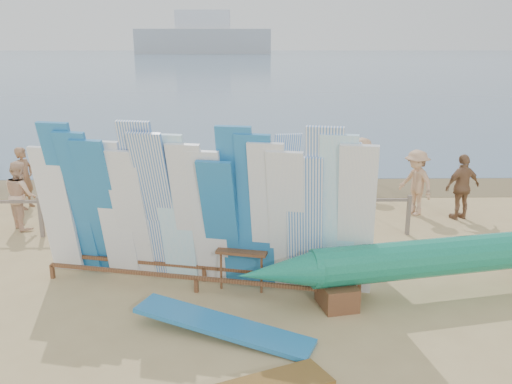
{
  "coord_description": "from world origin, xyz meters",
  "views": [
    {
      "loc": [
        2.47,
        -8.21,
        4.12
      ],
      "look_at": [
        2.65,
        2.45,
        1.15
      ],
      "focal_mm": 38.0,
      "sensor_mm": 36.0,
      "label": 1
    }
  ],
  "objects_px": {
    "side_surfboard_rack": "(299,201)",
    "beach_chair_left": "(106,217)",
    "vendor_table": "(244,265)",
    "beachgoer_6": "(258,177)",
    "beachgoer_5": "(157,164)",
    "beachgoer_2": "(21,195)",
    "beachgoer_10": "(462,187)",
    "flat_board_d": "(223,335)",
    "beach_chair_right": "(177,216)",
    "beachgoer_1": "(25,178)",
    "main_surfboard_rack": "(199,215)",
    "stroller": "(203,206)",
    "beachgoer_9": "(362,167)",
    "outrigger_canoe": "(448,259)",
    "beachgoer_extra_0": "(416,183)"
  },
  "relations": [
    {
      "from": "side_surfboard_rack",
      "to": "beach_chair_left",
      "type": "xyz_separation_m",
      "value": [
        -4.23,
        1.77,
        -0.88
      ]
    },
    {
      "from": "vendor_table",
      "to": "beachgoer_6",
      "type": "bearing_deg",
      "value": 99.66
    },
    {
      "from": "beachgoer_5",
      "to": "beach_chair_left",
      "type": "bearing_deg",
      "value": -58.35
    },
    {
      "from": "beachgoer_6",
      "to": "beachgoer_2",
      "type": "xyz_separation_m",
      "value": [
        -5.39,
        -1.21,
        -0.1
      ]
    },
    {
      "from": "beach_chair_left",
      "to": "beachgoer_10",
      "type": "bearing_deg",
      "value": 1.63
    },
    {
      "from": "flat_board_d",
      "to": "beach_chair_right",
      "type": "bearing_deg",
      "value": 37.39
    },
    {
      "from": "beachgoer_1",
      "to": "beachgoer_5",
      "type": "xyz_separation_m",
      "value": [
        3.13,
        1.32,
        0.06
      ]
    },
    {
      "from": "side_surfboard_rack",
      "to": "beachgoer_5",
      "type": "height_order",
      "value": "side_surfboard_rack"
    },
    {
      "from": "side_surfboard_rack",
      "to": "beachgoer_10",
      "type": "relative_size",
      "value": 1.6
    },
    {
      "from": "beachgoer_5",
      "to": "beachgoer_2",
      "type": "relative_size",
      "value": 1.09
    },
    {
      "from": "main_surfboard_rack",
      "to": "stroller",
      "type": "relative_size",
      "value": 5.7
    },
    {
      "from": "side_surfboard_rack",
      "to": "vendor_table",
      "type": "distance_m",
      "value": 1.84
    },
    {
      "from": "beachgoer_10",
      "to": "beachgoer_9",
      "type": "relative_size",
      "value": 0.99
    },
    {
      "from": "flat_board_d",
      "to": "beachgoer_6",
      "type": "relative_size",
      "value": 1.54
    },
    {
      "from": "main_surfboard_rack",
      "to": "beach_chair_right",
      "type": "height_order",
      "value": "main_surfboard_rack"
    },
    {
      "from": "beachgoer_9",
      "to": "beachgoer_5",
      "type": "bearing_deg",
      "value": 67.49
    },
    {
      "from": "beach_chair_right",
      "to": "side_surfboard_rack",
      "type": "bearing_deg",
      "value": -52.97
    },
    {
      "from": "beach_chair_right",
      "to": "beachgoer_1",
      "type": "distance_m",
      "value": 4.31
    },
    {
      "from": "beachgoer_1",
      "to": "beachgoer_5",
      "type": "relative_size",
      "value": 0.93
    },
    {
      "from": "outrigger_canoe",
      "to": "beach_chair_left",
      "type": "distance_m",
      "value": 7.44
    },
    {
      "from": "outrigger_canoe",
      "to": "beachgoer_2",
      "type": "height_order",
      "value": "beachgoer_2"
    },
    {
      "from": "main_surfboard_rack",
      "to": "beachgoer_2",
      "type": "distance_m",
      "value": 5.36
    },
    {
      "from": "outrigger_canoe",
      "to": "beachgoer_9",
      "type": "relative_size",
      "value": 4.43
    },
    {
      "from": "beachgoer_9",
      "to": "main_surfboard_rack",
      "type": "bearing_deg",
      "value": 125.37
    },
    {
      "from": "main_surfboard_rack",
      "to": "flat_board_d",
      "type": "height_order",
      "value": "main_surfboard_rack"
    },
    {
      "from": "flat_board_d",
      "to": "stroller",
      "type": "bearing_deg",
      "value": 30.43
    },
    {
      "from": "beachgoer_extra_0",
      "to": "side_surfboard_rack",
      "type": "bearing_deg",
      "value": -75.37
    },
    {
      "from": "beachgoer_6",
      "to": "beachgoer_9",
      "type": "distance_m",
      "value": 3.21
    },
    {
      "from": "outrigger_canoe",
      "to": "flat_board_d",
      "type": "xyz_separation_m",
      "value": [
        -3.69,
        -1.25,
        -0.65
      ]
    },
    {
      "from": "flat_board_d",
      "to": "main_surfboard_rack",
      "type": "bearing_deg",
      "value": 38.22
    },
    {
      "from": "beachgoer_extra_0",
      "to": "beach_chair_left",
      "type": "bearing_deg",
      "value": -109.03
    },
    {
      "from": "beachgoer_9",
      "to": "outrigger_canoe",
      "type": "bearing_deg",
      "value": 161.33
    },
    {
      "from": "flat_board_d",
      "to": "beachgoer_6",
      "type": "height_order",
      "value": "beachgoer_6"
    },
    {
      "from": "beachgoer_extra_0",
      "to": "beachgoer_9",
      "type": "relative_size",
      "value": 1.01
    },
    {
      "from": "beach_chair_right",
      "to": "beachgoer_2",
      "type": "height_order",
      "value": "beachgoer_2"
    },
    {
      "from": "side_surfboard_rack",
      "to": "stroller",
      "type": "relative_size",
      "value": 2.47
    },
    {
      "from": "beachgoer_1",
      "to": "beachgoer_extra_0",
      "type": "distance_m",
      "value": 9.75
    },
    {
      "from": "beach_chair_right",
      "to": "beachgoer_2",
      "type": "relative_size",
      "value": 0.56
    },
    {
      "from": "beach_chair_left",
      "to": "beachgoer_10",
      "type": "relative_size",
      "value": 0.56
    },
    {
      "from": "flat_board_d",
      "to": "stroller",
      "type": "relative_size",
      "value": 2.64
    },
    {
      "from": "stroller",
      "to": "beachgoer_extra_0",
      "type": "distance_m",
      "value": 5.19
    },
    {
      "from": "beachgoer_10",
      "to": "outrigger_canoe",
      "type": "bearing_deg",
      "value": 47.61
    },
    {
      "from": "flat_board_d",
      "to": "beachgoer_6",
      "type": "bearing_deg",
      "value": 16.65
    },
    {
      "from": "side_surfboard_rack",
      "to": "beachgoer_6",
      "type": "distance_m",
      "value": 3.12
    },
    {
      "from": "flat_board_d",
      "to": "beach_chair_left",
      "type": "bearing_deg",
      "value": 54.03
    },
    {
      "from": "side_surfboard_rack",
      "to": "beachgoer_9",
      "type": "xyz_separation_m",
      "value": [
        2.16,
        4.46,
        -0.34
      ]
    },
    {
      "from": "beachgoer_1",
      "to": "main_surfboard_rack",
      "type": "bearing_deg",
      "value": -120.54
    },
    {
      "from": "beachgoer_extra_0",
      "to": "beachgoer_10",
      "type": "xyz_separation_m",
      "value": [
        1.0,
        -0.37,
        -0.01
      ]
    },
    {
      "from": "beach_chair_left",
      "to": "beach_chair_right",
      "type": "distance_m",
      "value": 1.62
    },
    {
      "from": "vendor_table",
      "to": "beachgoer_extra_0",
      "type": "xyz_separation_m",
      "value": [
        4.16,
        3.98,
        0.42
      ]
    }
  ]
}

